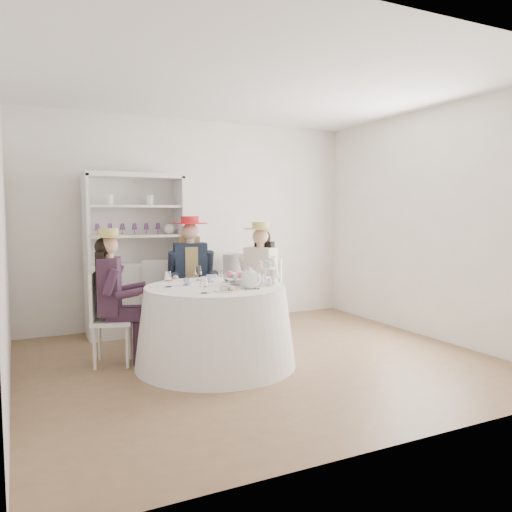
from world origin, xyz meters
name	(u,v)px	position (x,y,z in m)	size (l,w,h in m)	color
ground	(260,361)	(0.00, 0.00, 0.00)	(4.50, 4.50, 0.00)	brown
ceiling	(261,85)	(0.00, 0.00, 2.70)	(4.50, 4.50, 0.00)	white
wall_back	(194,223)	(0.00, 2.00, 1.35)	(4.50, 4.50, 0.00)	silver
wall_front	(405,234)	(0.00, -2.00, 1.35)	(4.50, 4.50, 0.00)	silver
wall_left	(3,230)	(-2.25, 0.00, 1.35)	(4.50, 4.50, 0.00)	silver
wall_right	(432,224)	(2.25, 0.00, 1.35)	(4.50, 4.50, 0.00)	silver
tea_table	(216,326)	(-0.44, 0.09, 0.39)	(1.55, 1.55, 0.78)	white
hutch	(135,277)	(-0.86, 1.71, 0.69)	(1.18, 0.49, 1.95)	silver
side_table	(233,298)	(0.46, 1.75, 0.33)	(0.43, 0.43, 0.66)	silver
hatbox	(233,264)	(0.46, 1.75, 0.80)	(0.27, 0.27, 0.27)	black
guest_left	(112,288)	(-1.34, 0.55, 0.75)	(0.54, 0.50, 1.33)	silver
guest_mid	(191,271)	(-0.35, 1.09, 0.82)	(0.54, 0.57, 1.44)	silver
guest_right	(259,274)	(0.34, 0.72, 0.78)	(0.59, 0.54, 1.38)	silver
spare_chair	(159,295)	(-0.64, 1.44, 0.50)	(0.49, 0.49, 0.93)	silver
teacup_a	(187,282)	(-0.68, 0.23, 0.81)	(0.08, 0.08, 0.06)	white
teacup_b	(209,279)	(-0.40, 0.37, 0.81)	(0.07, 0.07, 0.06)	white
teacup_c	(228,279)	(-0.24, 0.26, 0.81)	(0.09, 0.09, 0.07)	white
flower_bowl	(237,282)	(-0.22, 0.06, 0.80)	(0.21, 0.21, 0.05)	white
flower_arrangement	(238,276)	(-0.23, 0.01, 0.87)	(0.19, 0.19, 0.07)	#CB658F
table_teapot	(250,280)	(-0.21, -0.21, 0.86)	(0.26, 0.19, 0.20)	white
sandwich_plate	(228,289)	(-0.46, -0.25, 0.79)	(0.24, 0.24, 0.05)	white
cupcake_stand	(265,277)	(0.01, -0.09, 0.86)	(0.25, 0.25, 0.23)	white
stemware_set	(215,278)	(-0.44, 0.09, 0.85)	(0.93, 0.90, 0.15)	white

